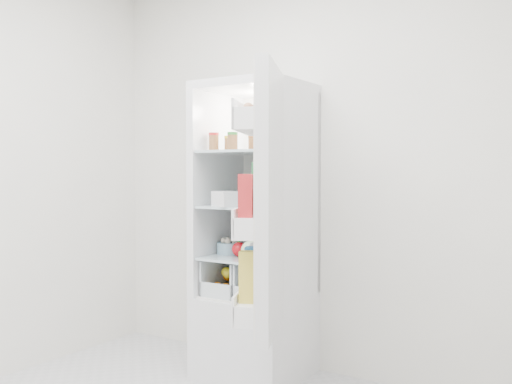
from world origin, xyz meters
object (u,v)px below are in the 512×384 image
Objects in this scene: refrigerator at (259,267)px; red_cabbage at (274,241)px; fridge_door at (265,206)px; mushroom_bowl at (229,248)px.

refrigerator is 0.19m from red_cabbage.
refrigerator is 1.38× the size of fridge_door.
refrigerator is 10.91× the size of red_cabbage.
red_cabbage is 0.77m from fridge_door.
mushroom_bowl is at bearing 24.52° from fridge_door.
red_cabbage is at bearing 21.39° from refrigerator.
mushroom_bowl is (-0.17, -0.09, 0.12)m from refrigerator.
refrigerator is at bearing 27.53° from mushroom_bowl.
mushroom_bowl is 0.85m from fridge_door.
refrigerator reaches higher than mushroom_bowl.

